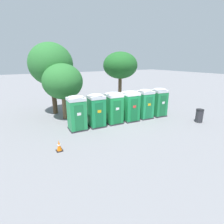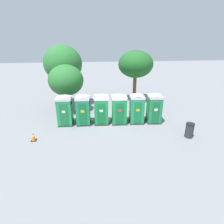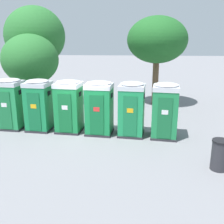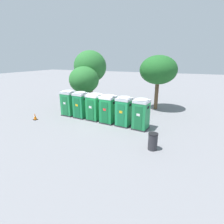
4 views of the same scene
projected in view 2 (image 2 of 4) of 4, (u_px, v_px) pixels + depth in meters
ground_plane at (110, 122)px, 15.40m from camera, size 120.00×120.00×0.00m
portapotty_0 at (65, 110)px, 14.54m from camera, size 1.30×1.27×2.54m
portapotty_1 at (83, 110)px, 14.63m from camera, size 1.25×1.28×2.54m
portapotty_2 at (101, 109)px, 14.76m from camera, size 1.29×1.29×2.54m
portapotty_3 at (119, 109)px, 14.80m from camera, size 1.33×1.30×2.54m
portapotty_4 at (137, 108)px, 14.93m from camera, size 1.29×1.31×2.54m
portapotty_5 at (154, 108)px, 15.00m from camera, size 1.30×1.33×2.54m
street_tree_0 at (136, 64)px, 19.85m from camera, size 3.96×3.96×5.85m
street_tree_1 at (66, 81)px, 16.62m from camera, size 3.31×3.31×4.69m
street_tree_2 at (63, 64)px, 17.96m from camera, size 3.88×3.88×6.44m
trash_can at (189, 130)px, 12.70m from camera, size 0.61×0.61×1.09m
traffic_cone at (33, 137)px, 12.30m from camera, size 0.36×0.36×0.64m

